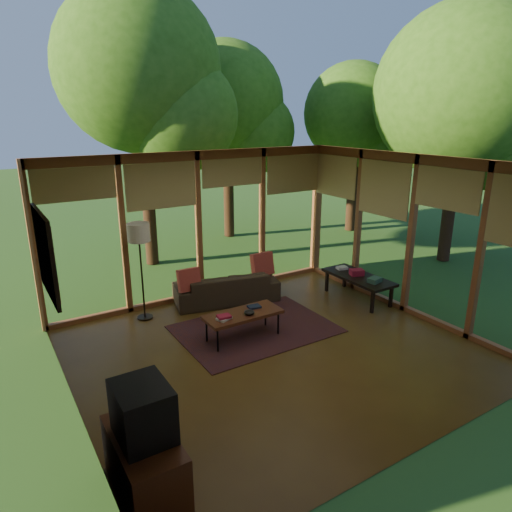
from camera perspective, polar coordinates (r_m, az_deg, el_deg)
floor at (r=6.82m, az=2.42°, el=-11.69°), size 5.50×5.50×0.00m
ceiling at (r=6.00m, az=2.75°, el=11.50°), size 5.50×5.50×0.00m
wall_left at (r=5.32m, az=-22.79°, el=-5.70°), size 0.04×5.00×2.70m
wall_front at (r=4.60m, az=20.72°, el=-9.07°), size 5.50×0.04×2.70m
window_wall_back at (r=8.38m, az=-7.17°, el=3.68°), size 5.50×0.12×2.70m
window_wall_right at (r=8.10m, az=18.83°, el=2.41°), size 0.12×5.00×2.70m
exterior_lawn at (r=17.53m, az=9.32°, el=6.20°), size 40.00×40.00×0.00m
tree_nw at (r=10.42m, az=-14.51°, el=21.63°), size 3.43×3.43×5.91m
tree_ne at (r=12.67m, az=-3.87°, el=18.62°), size 3.08×3.08×5.16m
tree_se at (r=11.15m, az=24.27°, el=18.07°), size 3.68×3.68×5.58m
tree_far at (r=13.44m, az=12.04°, el=17.00°), size 2.73×2.73×4.70m
rug at (r=7.42m, az=-0.09°, el=-9.08°), size 2.42×1.72×0.01m
sofa at (r=8.39m, az=-3.73°, el=-3.91°), size 1.99×1.13×0.55m
pillow_left at (r=7.94m, az=-8.37°, el=-3.01°), size 0.39×0.21×0.41m
pillow_right at (r=8.60m, az=0.78°, el=-1.08°), size 0.43×0.23×0.45m
ct_book_lower at (r=6.77m, az=-4.01°, el=-7.78°), size 0.24×0.21×0.03m
ct_book_upper at (r=6.76m, az=-4.02°, el=-7.54°), size 0.21×0.17×0.03m
ct_book_side at (r=7.14m, az=-0.24°, el=-6.35°), size 0.21×0.17×0.03m
ct_bowl at (r=6.90m, az=-0.87°, el=-7.04°), size 0.16×0.16×0.07m
media_cabinet at (r=4.61m, az=-13.71°, el=-23.99°), size 0.50×1.00×0.60m
television at (r=4.28m, az=-13.99°, el=-18.34°), size 0.45×0.55×0.50m
console_book_a at (r=8.35m, az=14.61°, el=-2.93°), size 0.27×0.22×0.09m
console_book_b at (r=8.64m, az=12.48°, el=-2.00°), size 0.29×0.25×0.11m
console_book_c at (r=8.92m, az=10.68°, el=-1.46°), size 0.22×0.18×0.05m
floor_lamp at (r=7.55m, az=-14.43°, el=2.19°), size 0.36×0.36×1.65m
coffee_table at (r=6.98m, az=-1.65°, el=-7.37°), size 1.20×0.50×0.43m
side_console at (r=8.64m, az=12.66°, el=-2.72°), size 0.60×1.40×0.46m
wall_painting at (r=6.58m, az=-24.81°, el=0.20°), size 0.06×1.35×1.15m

